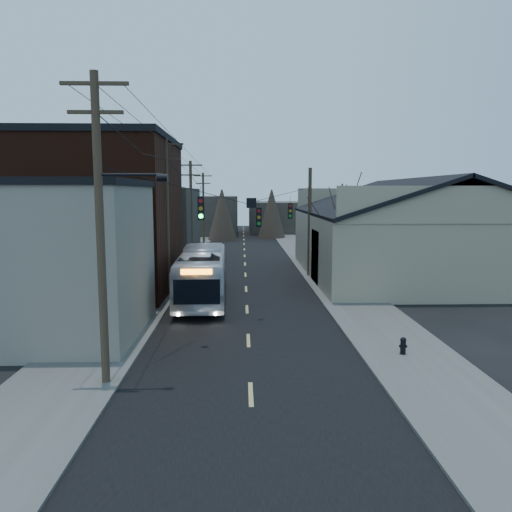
% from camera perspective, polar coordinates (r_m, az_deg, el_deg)
% --- Properties ---
extents(ground, '(160.00, 160.00, 0.00)m').
position_cam_1_polar(ground, '(15.24, -0.46, -18.48)').
color(ground, black).
rests_on(ground, ground).
extents(road_surface, '(9.00, 110.00, 0.02)m').
position_cam_1_polar(road_surface, '(44.22, -1.25, -1.30)').
color(road_surface, black).
rests_on(road_surface, ground).
extents(sidewalk_left, '(4.00, 110.00, 0.12)m').
position_cam_1_polar(sidewalk_left, '(44.65, -9.62, -1.26)').
color(sidewalk_left, '#474744').
rests_on(sidewalk_left, ground).
extents(sidewalk_right, '(4.00, 110.00, 0.12)m').
position_cam_1_polar(sidewalk_right, '(44.73, 7.11, -1.19)').
color(sidewalk_right, '#474744').
rests_on(sidewalk_right, ground).
extents(building_clapboard, '(8.00, 8.00, 7.00)m').
position_cam_1_polar(building_clapboard, '(24.54, -22.44, -0.57)').
color(building_clapboard, slate).
rests_on(building_clapboard, ground).
extents(building_brick, '(10.00, 12.00, 10.00)m').
position_cam_1_polar(building_brick, '(35.13, -17.75, 4.30)').
color(building_brick, black).
rests_on(building_brick, ground).
extents(building_left_far, '(9.00, 14.00, 7.00)m').
position_cam_1_polar(building_left_far, '(50.67, -12.14, 3.61)').
color(building_left_far, '#312C27').
rests_on(building_left_far, ground).
extents(warehouse, '(16.16, 20.60, 7.73)m').
position_cam_1_polar(warehouse, '(41.12, 17.22, 1.49)').
color(warehouse, gray).
rests_on(warehouse, ground).
extents(building_far_left, '(10.00, 12.00, 6.00)m').
position_cam_1_polar(building_far_left, '(79.01, -5.80, 4.64)').
color(building_far_left, '#312C27').
rests_on(building_far_left, ground).
extents(building_far_right, '(12.00, 14.00, 5.00)m').
position_cam_1_polar(building_far_right, '(84.14, 3.35, 4.48)').
color(building_far_right, '#312C27').
rests_on(building_far_right, ground).
extents(bare_tree, '(0.40, 0.40, 7.20)m').
position_cam_1_polar(bare_tree, '(34.53, 9.70, 2.17)').
color(bare_tree, black).
rests_on(bare_tree, ground).
extents(utility_lines, '(11.24, 45.28, 10.50)m').
position_cam_1_polar(utility_lines, '(38.01, -5.93, 4.74)').
color(utility_lines, '#382B1E').
rests_on(utility_lines, ground).
extents(bus, '(3.02, 11.64, 3.22)m').
position_cam_1_polar(bus, '(30.84, -6.13, -2.10)').
color(bus, '#B5B8C2').
rests_on(bus, ground).
extents(parked_car, '(1.81, 4.14, 1.32)m').
position_cam_1_polar(parked_car, '(49.00, -4.80, 0.29)').
color(parked_car, '#A0A2A7').
rests_on(parked_car, ground).
extents(fire_hydrant, '(0.34, 0.24, 0.70)m').
position_cam_1_polar(fire_hydrant, '(21.32, 16.46, -9.72)').
color(fire_hydrant, black).
rests_on(fire_hydrant, sidewalk_right).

